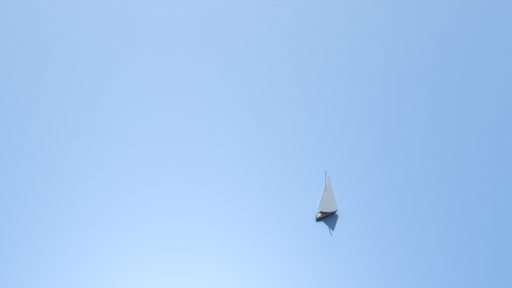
# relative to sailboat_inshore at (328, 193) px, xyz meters

# --- Properties ---
(sailboat_inshore) EXTENTS (4.21, 6.57, 8.16)m
(sailboat_inshore) POSITION_rel_sailboat_inshore_xyz_m (0.00, 0.00, 0.00)
(sailboat_inshore) COLOR black
(sailboat_inshore) RESTS_ON ground_plane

